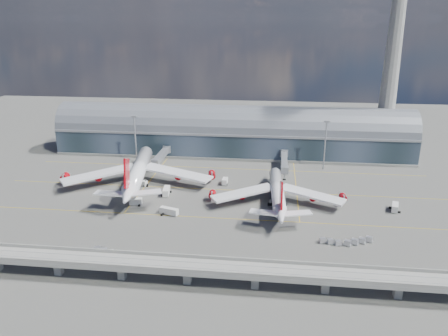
# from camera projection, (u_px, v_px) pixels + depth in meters

# --- Properties ---
(ground) EXTENTS (500.00, 500.00, 0.00)m
(ground) POSITION_uv_depth(u_px,v_px,m) (213.00, 207.00, 181.07)
(ground) COLOR #474744
(ground) RESTS_ON ground
(taxi_lines) EXTENTS (200.00, 80.12, 0.01)m
(taxi_lines) POSITION_uv_depth(u_px,v_px,m) (220.00, 188.00, 201.83)
(taxi_lines) COLOR gold
(taxi_lines) RESTS_ON ground
(terminal) EXTENTS (200.00, 30.00, 28.00)m
(terminal) POSITION_uv_depth(u_px,v_px,m) (232.00, 134.00, 250.64)
(terminal) COLOR #1E2B33
(terminal) RESTS_ON ground
(control_tower) EXTENTS (19.00, 19.00, 103.00)m
(control_tower) POSITION_uv_depth(u_px,v_px,m) (392.00, 63.00, 232.83)
(control_tower) COLOR gray
(control_tower) RESTS_ON ground
(guideway) EXTENTS (220.00, 8.50, 7.20)m
(guideway) POSITION_uv_depth(u_px,v_px,m) (187.00, 267.00, 127.69)
(guideway) COLOR gray
(guideway) RESTS_ON ground
(floodlight_mast_left) EXTENTS (3.00, 0.70, 25.70)m
(floodlight_mast_left) POSITION_uv_depth(u_px,v_px,m) (135.00, 138.00, 233.85)
(floodlight_mast_left) COLOR gray
(floodlight_mast_left) RESTS_ON ground
(floodlight_mast_right) EXTENTS (3.00, 0.70, 25.70)m
(floodlight_mast_right) POSITION_uv_depth(u_px,v_px,m) (325.00, 144.00, 222.76)
(floodlight_mast_right) COLOR gray
(floodlight_mast_right) RESTS_ON ground
(airliner_left) EXTENTS (72.24, 76.03, 23.22)m
(airliner_left) POSITION_uv_depth(u_px,v_px,m) (138.00, 172.00, 202.95)
(airliner_left) COLOR white
(airliner_left) RESTS_ON ground
(airliner_right) EXTENTS (58.25, 60.88, 19.32)m
(airliner_right) POSITION_uv_depth(u_px,v_px,m) (277.00, 193.00, 183.01)
(airliner_right) COLOR white
(airliner_right) RESTS_ON ground
(jet_bridge_left) EXTENTS (4.40, 28.00, 7.25)m
(jet_bridge_left) POSITION_uv_depth(u_px,v_px,m) (162.00, 155.00, 233.20)
(jet_bridge_left) COLOR gray
(jet_bridge_left) RESTS_ON ground
(jet_bridge_right) EXTENTS (4.40, 32.00, 7.25)m
(jet_bridge_right) POSITION_uv_depth(u_px,v_px,m) (284.00, 160.00, 224.18)
(jet_bridge_right) COLOR gray
(jet_bridge_right) RESTS_ON ground
(service_truck_0) EXTENTS (3.41, 7.92, 3.18)m
(service_truck_0) POSITION_uv_depth(u_px,v_px,m) (166.00, 191.00, 193.49)
(service_truck_0) COLOR silver
(service_truck_0) RESTS_ON ground
(service_truck_1) EXTENTS (5.48, 3.20, 3.00)m
(service_truck_1) POSITION_uv_depth(u_px,v_px,m) (136.00, 202.00, 182.76)
(service_truck_1) COLOR silver
(service_truck_1) RESTS_ON ground
(service_truck_2) EXTENTS (8.07, 4.58, 2.81)m
(service_truck_2) POSITION_uv_depth(u_px,v_px,m) (169.00, 211.00, 173.99)
(service_truck_2) COLOR silver
(service_truck_2) RESTS_ON ground
(service_truck_3) EXTENTS (3.95, 6.65, 3.01)m
(service_truck_3) POSITION_uv_depth(u_px,v_px,m) (395.00, 207.00, 177.29)
(service_truck_3) COLOR silver
(service_truck_3) RESTS_ON ground
(service_truck_4) EXTENTS (2.62, 5.04, 2.88)m
(service_truck_4) POSITION_uv_depth(u_px,v_px,m) (225.00, 181.00, 205.74)
(service_truck_4) COLOR silver
(service_truck_4) RESTS_ON ground
(service_truck_5) EXTENTS (5.72, 4.05, 2.59)m
(service_truck_5) POSITION_uv_depth(u_px,v_px,m) (142.00, 183.00, 204.05)
(service_truck_5) COLOR silver
(service_truck_5) RESTS_ON ground
(cargo_train_0) EXTENTS (10.77, 5.27, 1.81)m
(cargo_train_0) POSITION_uv_depth(u_px,v_px,m) (107.00, 252.00, 144.48)
(cargo_train_0) COLOR gray
(cargo_train_0) RESTS_ON ground
(cargo_train_1) EXTENTS (7.84, 3.26, 1.72)m
(cargo_train_1) POSITION_uv_depth(u_px,v_px,m) (330.00, 242.00, 151.31)
(cargo_train_1) COLOR gray
(cargo_train_1) RESTS_ON ground
(cargo_train_2) EXTENTS (11.10, 6.30, 1.89)m
(cargo_train_2) POSITION_uv_depth(u_px,v_px,m) (358.00, 241.00, 151.48)
(cargo_train_2) COLOR gray
(cargo_train_2) RESTS_ON ground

